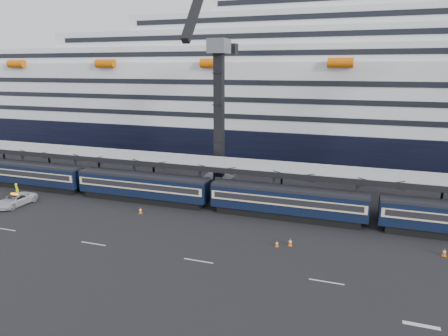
{
  "coord_description": "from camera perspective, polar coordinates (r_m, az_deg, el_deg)",
  "views": [
    {
      "loc": [
        -0.39,
        -36.33,
        18.05
      ],
      "look_at": [
        -16.17,
        10.0,
        5.71
      ],
      "focal_mm": 32.0,
      "sensor_mm": 36.0,
      "label": 1
    }
  ],
  "objects": [
    {
      "name": "traffic_cone_d",
      "position": [
        42.82,
        9.44,
        -10.36
      ],
      "size": [
        0.43,
        0.43,
        0.86
      ],
      "color": "#DA5E06",
      "rests_on": "ground"
    },
    {
      "name": "worker",
      "position": [
        64.43,
        -27.47,
        -2.82
      ],
      "size": [
        0.83,
        0.63,
        2.04
      ],
      "primitive_type": "imported",
      "rotation": [
        0.0,
        0.0,
        2.94
      ],
      "color": "#E7F60C",
      "rests_on": "ground"
    },
    {
      "name": "cruise_ship",
      "position": [
        82.52,
        18.54,
        9.47
      ],
      "size": [
        214.09,
        28.84,
        34.0
      ],
      "color": "black",
      "rests_on": "ground"
    },
    {
      "name": "train",
      "position": [
        49.15,
        12.87,
        -5.03
      ],
      "size": [
        133.05,
        3.0,
        4.05
      ],
      "color": "black",
      "rests_on": "ground"
    },
    {
      "name": "traffic_cone_e",
      "position": [
        45.64,
        28.96,
        -10.46
      ],
      "size": [
        0.42,
        0.42,
        0.84
      ],
      "color": "#DA5E06",
      "rests_on": "ground"
    },
    {
      "name": "pickup_truck",
      "position": [
        60.64,
        -27.64,
        -4.06
      ],
      "size": [
        2.78,
        5.71,
        1.56
      ],
      "primitive_type": "imported",
      "rotation": [
        0.0,
        0.0,
        -0.03
      ],
      "color": "#B4B6BC",
      "rests_on": "ground"
    },
    {
      "name": "canopy",
      "position": [
        51.94,
        18.64,
        -0.87
      ],
      "size": [
        130.0,
        6.25,
        5.53
      ],
      "color": "gray",
      "rests_on": "ground"
    },
    {
      "name": "traffic_cone_b",
      "position": [
        52.16,
        -11.86,
        -5.91
      ],
      "size": [
        0.43,
        0.43,
        0.87
      ],
      "color": "#DA5E06",
      "rests_on": "ground"
    },
    {
      "name": "traffic_cone_c",
      "position": [
        42.42,
        7.57,
        -10.63
      ],
      "size": [
        0.36,
        0.36,
        0.71
      ],
      "color": "#DA5E06",
      "rests_on": "ground"
    },
    {
      "name": "ground",
      "position": [
        40.57,
        17.8,
        -13.0
      ],
      "size": [
        260.0,
        260.0,
        0.0
      ],
      "primitive_type": "plane",
      "color": "black",
      "rests_on": "ground"
    },
    {
      "name": "crane_dark_near",
      "position": [
        58.64,
        -0.85,
        8.16
      ],
      "size": [
        4.5,
        17.75,
        35.08
      ],
      "color": "#4C4F54",
      "rests_on": "ground"
    }
  ]
}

